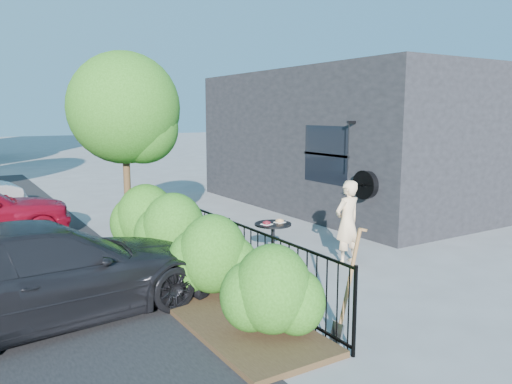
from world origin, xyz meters
TOP-DOWN VIEW (x-y plane):
  - ground at (0.00, 0.00)m, footprint 120.00×120.00m
  - shop_building at (5.50, 4.50)m, footprint 6.22×9.00m
  - fence at (-1.50, 0.00)m, footprint 0.05×6.05m
  - planting_bed at (-2.20, 0.00)m, footprint 1.30×6.00m
  - shrubs at (-2.10, 0.10)m, footprint 1.10×5.60m
  - patio_tree at (-2.24, 2.76)m, footprint 2.20×2.20m
  - cafe_table at (-0.44, 0.29)m, footprint 0.66×0.66m
  - woman at (0.91, -0.18)m, footprint 0.61×0.43m
  - shovel at (-1.26, -2.60)m, footprint 0.48×0.19m
  - car_darkgrey at (-4.35, -0.05)m, footprint 4.95×2.60m

SIDE VIEW (x-z plane):
  - ground at x=0.00m, z-range 0.00..0.00m
  - planting_bed at x=-2.20m, z-range 0.00..0.08m
  - fence at x=-1.50m, z-range 0.01..1.11m
  - cafe_table at x=-0.44m, z-range 0.13..1.02m
  - shovel at x=-1.26m, z-range -0.09..1.34m
  - car_darkgrey at x=-4.35m, z-range 0.00..1.37m
  - shrubs at x=-2.10m, z-range 0.08..1.32m
  - woman at x=0.91m, z-range 0.00..1.58m
  - shop_building at x=5.50m, z-range 0.00..4.00m
  - patio_tree at x=-2.24m, z-range 0.79..4.73m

